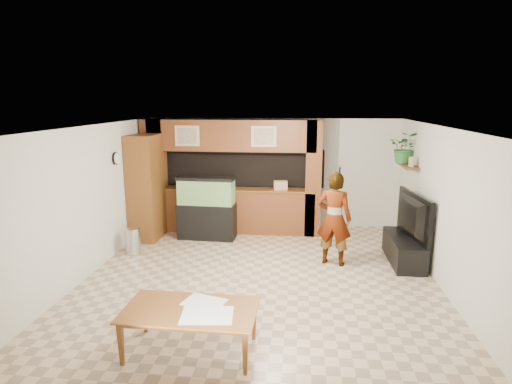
# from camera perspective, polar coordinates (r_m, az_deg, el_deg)

# --- Properties ---
(floor) EXTENTS (6.50, 6.50, 0.00)m
(floor) POSITION_cam_1_polar(r_m,az_deg,el_deg) (7.68, 0.60, -11.06)
(floor) COLOR #C6AB89
(floor) RESTS_ON ground
(ceiling) EXTENTS (6.50, 6.50, 0.00)m
(ceiling) POSITION_cam_1_polar(r_m,az_deg,el_deg) (7.06, 0.65, 8.70)
(ceiling) COLOR white
(ceiling) RESTS_ON wall_back
(wall_back) EXTENTS (6.00, 0.00, 6.00)m
(wall_back) POSITION_cam_1_polar(r_m,az_deg,el_deg) (10.44, 2.32, 2.65)
(wall_back) COLOR beige
(wall_back) RESTS_ON floor
(wall_left) EXTENTS (0.00, 6.50, 6.50)m
(wall_left) POSITION_cam_1_polar(r_m,az_deg,el_deg) (8.11, -20.99, -0.95)
(wall_left) COLOR beige
(wall_left) RESTS_ON floor
(wall_right) EXTENTS (0.00, 6.50, 6.50)m
(wall_right) POSITION_cam_1_polar(r_m,az_deg,el_deg) (7.60, 23.79, -2.03)
(wall_right) COLOR beige
(wall_right) RESTS_ON floor
(partition) EXTENTS (4.20, 0.99, 2.60)m
(partition) POSITION_cam_1_polar(r_m,az_deg,el_deg) (9.94, -3.38, 2.23)
(partition) COLOR brown
(partition) RESTS_ON floor
(wall_clock) EXTENTS (0.05, 0.25, 0.25)m
(wall_clock) POSITION_cam_1_polar(r_m,az_deg,el_deg) (8.88, -18.20, 4.27)
(wall_clock) COLOR black
(wall_clock) RESTS_ON wall_left
(wall_shelf) EXTENTS (0.25, 0.90, 0.04)m
(wall_shelf) POSITION_cam_1_polar(r_m,az_deg,el_deg) (9.33, 19.57, 3.30)
(wall_shelf) COLOR brown
(wall_shelf) RESTS_ON wall_right
(pantry_cabinet) EXTENTS (0.58, 0.94, 2.30)m
(pantry_cabinet) POSITION_cam_1_polar(r_m,az_deg,el_deg) (9.67, -14.43, 0.61)
(pantry_cabinet) COLOR brown
(pantry_cabinet) RESTS_ON floor
(trash_can) EXTENTS (0.29, 0.29, 0.53)m
(trash_can) POSITION_cam_1_polar(r_m,az_deg,el_deg) (8.93, -16.09, -6.32)
(trash_can) COLOR #B2B2B7
(trash_can) RESTS_ON floor
(aquarium) EXTENTS (1.26, 0.47, 1.39)m
(aquarium) POSITION_cam_1_polar(r_m,az_deg,el_deg) (9.50, -6.59, -2.20)
(aquarium) COLOR black
(aquarium) RESTS_ON floor
(tv_stand) EXTENTS (0.53, 1.46, 0.49)m
(tv_stand) POSITION_cam_1_polar(r_m,az_deg,el_deg) (8.67, 19.10, -7.25)
(tv_stand) COLOR black
(tv_stand) RESTS_ON floor
(television) EXTENTS (0.39, 1.48, 0.85)m
(television) POSITION_cam_1_polar(r_m,az_deg,el_deg) (8.48, 19.41, -3.00)
(television) COLOR black
(television) RESTS_ON tv_stand
(photo_frame) EXTENTS (0.07, 0.15, 0.20)m
(photo_frame) POSITION_cam_1_polar(r_m,az_deg,el_deg) (9.06, 19.99, 3.79)
(photo_frame) COLOR tan
(photo_frame) RESTS_ON wall_shelf
(potted_plant) EXTENTS (0.73, 0.68, 0.66)m
(potted_plant) POSITION_cam_1_polar(r_m,az_deg,el_deg) (9.52, 19.21, 5.62)
(potted_plant) COLOR #29662C
(potted_plant) RESTS_ON wall_shelf
(person) EXTENTS (0.73, 0.58, 1.76)m
(person) POSITION_cam_1_polar(r_m,az_deg,el_deg) (8.04, 10.37, -3.50)
(person) COLOR #8D704D
(person) RESTS_ON floor
(microphone) EXTENTS (0.03, 0.10, 0.15)m
(microphone) POSITION_cam_1_polar(r_m,az_deg,el_deg) (7.69, 11.09, 2.79)
(microphone) COLOR black
(microphone) RESTS_ON person
(dining_table) EXTENTS (1.63, 0.93, 0.57)m
(dining_table) POSITION_cam_1_polar(r_m,az_deg,el_deg) (5.50, -8.78, -17.95)
(dining_table) COLOR brown
(dining_table) RESTS_ON floor
(newspaper_a) EXTENTS (0.64, 0.50, 0.01)m
(newspaper_a) POSITION_cam_1_polar(r_m,az_deg,el_deg) (5.22, -6.54, -16.00)
(newspaper_a) COLOR silver
(newspaper_a) RESTS_ON dining_table
(newspaper_b) EXTENTS (0.59, 0.50, 0.01)m
(newspaper_b) POSITION_cam_1_polar(r_m,az_deg,el_deg) (5.52, -6.91, -14.37)
(newspaper_b) COLOR silver
(newspaper_b) RESTS_ON dining_table
(counter_box) EXTENTS (0.32, 0.24, 0.20)m
(counter_box) POSITION_cam_1_polar(r_m,az_deg,el_deg) (9.67, 3.29, 0.91)
(counter_box) COLOR #A87E5B
(counter_box) RESTS_ON partition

